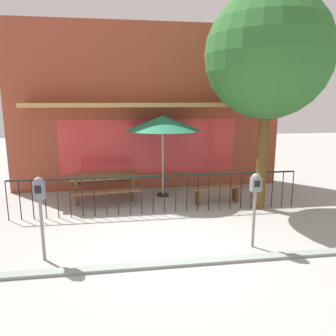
# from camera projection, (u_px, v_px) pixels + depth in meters

# --- Properties ---
(ground) EXTENTS (40.00, 40.00, 0.00)m
(ground) POSITION_uv_depth(u_px,v_px,m) (172.00, 250.00, 6.23)
(ground) COLOR #9B9995
(pub_storefront) EXTENTS (8.48, 1.38, 5.05)m
(pub_storefront) POSITION_uv_depth(u_px,v_px,m) (148.00, 108.00, 10.32)
(pub_storefront) COLOR #5D2415
(pub_storefront) RESTS_ON ground
(patio_fence_front) EXTENTS (7.15, 0.04, 0.97)m
(patio_fence_front) POSITION_uv_depth(u_px,v_px,m) (159.00, 187.00, 8.13)
(patio_fence_front) COLOR black
(patio_fence_front) RESTS_ON ground
(picnic_table_left) EXTENTS (1.94, 1.56, 0.79)m
(picnic_table_left) POSITION_uv_depth(u_px,v_px,m) (104.00, 180.00, 9.02)
(picnic_table_left) COLOR brown
(picnic_table_left) RESTS_ON ground
(patio_umbrella) EXTENTS (2.13, 2.13, 2.35)m
(patio_umbrella) POSITION_uv_depth(u_px,v_px,m) (163.00, 123.00, 9.30)
(patio_umbrella) COLOR black
(patio_umbrella) RESTS_ON ground
(patio_bench) EXTENTS (1.43, 0.48, 0.48)m
(patio_bench) POSITION_uv_depth(u_px,v_px,m) (217.00, 191.00, 8.97)
(patio_bench) COLOR brown
(patio_bench) RESTS_ON ground
(parking_meter_near) EXTENTS (0.18, 0.17, 1.46)m
(parking_meter_near) POSITION_uv_depth(u_px,v_px,m) (255.00, 190.00, 6.12)
(parking_meter_near) COLOR gray
(parking_meter_near) RESTS_ON ground
(parking_meter_far) EXTENTS (0.18, 0.17, 1.51)m
(parking_meter_far) POSITION_uv_depth(u_px,v_px,m) (40.00, 197.00, 5.60)
(parking_meter_far) COLOR gray
(parking_meter_far) RESTS_ON ground
(street_tree) EXTENTS (3.04, 3.04, 5.34)m
(street_tree) POSITION_uv_depth(u_px,v_px,m) (268.00, 56.00, 7.86)
(street_tree) COLOR brown
(street_tree) RESTS_ON ground
(curb_edge) EXTENTS (11.88, 0.20, 0.11)m
(curb_edge) POSITION_uv_depth(u_px,v_px,m) (178.00, 265.00, 5.66)
(curb_edge) COLOR gray
(curb_edge) RESTS_ON ground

